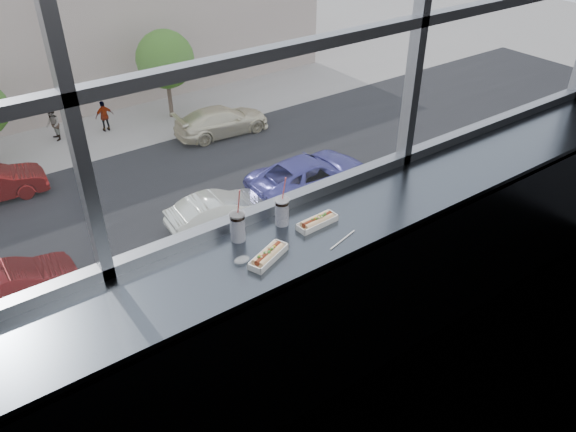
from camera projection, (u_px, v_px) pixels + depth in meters
wall_back_lower at (279, 284)px, 3.49m from camera, size 6.00×0.00×6.00m
counter at (307, 236)px, 3.02m from camera, size 6.00×0.55×0.06m
counter_fascia at (333, 334)px, 3.13m from camera, size 6.00×0.04×1.04m
hotdog_tray_left at (268, 255)px, 2.79m from camera, size 0.26×0.17×0.06m
hotdog_tray_right at (317, 221)px, 3.04m from camera, size 0.25×0.09×0.06m
soda_cup_left at (238, 225)px, 2.89m from camera, size 0.08×0.08×0.31m
soda_cup_right at (282, 211)px, 3.02m from camera, size 0.08×0.08×0.30m
loose_straw at (343, 240)px, 2.93m from camera, size 0.21×0.06×0.01m
wrapper at (242, 260)px, 2.78m from camera, size 0.09×0.06×0.02m
street_asphalt at (6, 243)px, 23.37m from camera, size 80.00×10.00×0.06m
car_near_e at (310, 169)px, 26.31m from camera, size 2.91×6.85×2.27m
car_near_c at (10, 279)px, 19.83m from camera, size 2.52×5.99×1.99m
car_near_d at (217, 206)px, 23.96m from camera, size 2.83×5.96×1.93m
car_far_c at (222, 116)px, 31.71m from camera, size 3.06×6.51×2.12m
pedestrian_d at (104, 113)px, 32.10m from camera, size 0.96×0.72×2.15m
pedestrian_c at (52, 122)px, 31.03m from camera, size 0.74×0.99×2.23m
tree_right at (165, 59)px, 32.46m from camera, size 3.38×3.38×5.28m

